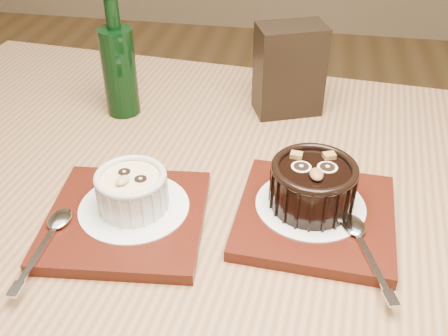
% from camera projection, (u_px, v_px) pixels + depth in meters
% --- Properties ---
extents(table, '(1.27, 0.90, 0.75)m').
position_uv_depth(table, '(246.00, 262.00, 0.69)').
color(table, brown).
rests_on(table, ground).
extents(tray_left, '(0.20, 0.20, 0.01)m').
position_uv_depth(tray_left, '(126.00, 219.00, 0.61)').
color(tray_left, '#47160B').
rests_on(tray_left, table).
extents(doily_left, '(0.13, 0.13, 0.00)m').
position_uv_depth(doily_left, '(134.00, 207.00, 0.62)').
color(doily_left, white).
rests_on(doily_left, tray_left).
extents(ramekin_white, '(0.08, 0.08, 0.05)m').
position_uv_depth(ramekin_white, '(132.00, 189.00, 0.60)').
color(ramekin_white, silver).
rests_on(ramekin_white, doily_left).
extents(spoon_left, '(0.03, 0.13, 0.01)m').
position_uv_depth(spoon_left, '(46.00, 240.00, 0.57)').
color(spoon_left, silver).
rests_on(spoon_left, tray_left).
extents(tray_right, '(0.19, 0.19, 0.01)m').
position_uv_depth(tray_right, '(315.00, 216.00, 0.62)').
color(tray_right, '#47160B').
rests_on(tray_right, table).
extents(doily_right, '(0.13, 0.13, 0.00)m').
position_uv_depth(doily_right, '(310.00, 205.00, 0.62)').
color(doily_right, white).
rests_on(doily_right, tray_right).
extents(ramekin_dark, '(0.10, 0.10, 0.06)m').
position_uv_depth(ramekin_dark, '(313.00, 183.00, 0.60)').
color(ramekin_dark, black).
rests_on(ramekin_dark, doily_right).
extents(spoon_right, '(0.07, 0.14, 0.01)m').
position_uv_depth(spoon_right, '(365.00, 247.00, 0.56)').
color(spoon_right, silver).
rests_on(spoon_right, tray_right).
extents(condiment_stand, '(0.12, 0.09, 0.14)m').
position_uv_depth(condiment_stand, '(289.00, 70.00, 0.80)').
color(condiment_stand, black).
rests_on(condiment_stand, table).
extents(green_bottle, '(0.05, 0.05, 0.19)m').
position_uv_depth(green_bottle, '(119.00, 68.00, 0.79)').
color(green_bottle, black).
rests_on(green_bottle, table).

